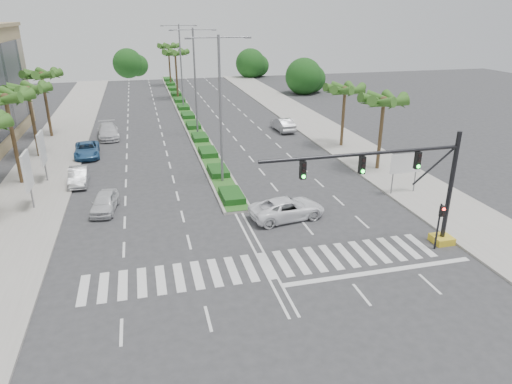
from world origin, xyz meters
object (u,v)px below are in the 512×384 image
car_parked_d (108,131)px  car_crossing (287,208)px  car_parked_c (87,150)px  car_parked_a (105,202)px  car_right (283,124)px  car_parked_b (79,176)px

car_parked_d → car_crossing: car_parked_d is taller
car_parked_d → car_crossing: size_ratio=1.04×
car_parked_c → car_crossing: size_ratio=0.95×
car_parked_c → car_parked_d: 7.25m
car_parked_c → car_parked_d: (1.75, 7.03, 0.10)m
car_parked_c → car_parked_a: bearing=-84.1°
car_crossing → car_parked_c: bearing=30.2°
car_parked_a → car_parked_c: 14.69m
car_parked_a → car_parked_c: car_parked_c is taller
car_parked_a → car_right: (19.83, 19.79, 0.10)m
car_parked_b → car_crossing: size_ratio=0.79×
car_parked_a → car_parked_b: 6.85m
car_crossing → car_right: 25.36m
car_parked_b → car_crossing: (14.94, -10.90, 0.05)m
car_parked_a → car_crossing: bearing=-11.8°
car_crossing → car_right: car_right is taller
car_parked_a → car_right: car_right is taller
car_crossing → car_parked_b: bearing=45.9°
car_parked_b → car_parked_c: (0.00, 8.08, 0.01)m
car_parked_a → car_parked_b: car_parked_b is taller
car_parked_b → car_parked_c: size_ratio=0.83×
car_parked_c → car_parked_b: bearing=-93.6°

